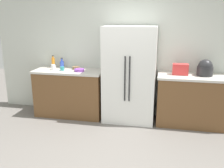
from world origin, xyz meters
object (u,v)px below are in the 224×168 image
Objects in this scene: bowl_a at (76,68)px; cup_b at (62,69)px; rice_cooker at (205,68)px; bottle_a at (53,62)px; refrigerator at (129,75)px; bottle_b at (62,64)px; toaster at (180,69)px; bowl_b at (79,70)px; cup_a at (53,67)px.

cup_b is at bearing -144.61° from bowl_a.
rice_cooker reaches higher than bottle_a.
bottle_b is (-1.42, 0.19, 0.12)m from refrigerator.
bottle_b is 1.41× the size of bowl_a.
bottle_a is at bearing 177.84° from rice_cooker.
bottle_a is (-2.52, 0.13, 0.01)m from toaster.
bottle_a is 3.12× the size of cup_b.
rice_cooker is 2.95m from bottle_a.
rice_cooker is at bearing -2.31° from bottle_b.
rice_cooker reaches higher than toaster.
toaster reaches higher than bowl_b.
toaster is at bearing 2.28° from cup_b.
cup_a is 0.55× the size of bowl_b.
cup_b is at bearing -67.14° from bottle_b.
cup_a is 0.72× the size of bowl_a.
cup_a reaches higher than bowl_b.
refrigerator is at bearing -176.79° from rice_cooker.
cup_a is at bearing 176.35° from cup_b.
toaster is 2.52m from bottle_a.
bottle_a reaches higher than toaster.
refrigerator is 8.62× the size of bottle_b.
bowl_a is at bearing 19.86° from cup_a.
bottle_a is at bearing 114.18° from cup_a.
bottle_b reaches higher than cup_a.
bowl_a is at bearing 177.90° from toaster.
rice_cooker reaches higher than cup_b.
toaster is 0.43m from rice_cooker.
bowl_b is at bearing -20.07° from bottle_a.
refrigerator is 1.35m from rice_cooker.
bowl_b is (0.13, -0.18, -0.00)m from bowl_a.
refrigerator reaches higher than bowl_a.
bottle_a is (-2.94, 0.11, -0.02)m from rice_cooker.
bowl_b is at bearing -2.90° from cup_a.
toaster is at bearing 1.82° from cup_a.
bottle_a is at bearing 173.38° from refrigerator.
bottle_b is at bearing 0.08° from bottle_a.
toaster is 2.33m from bottle_b.
bottle_a is 1.23× the size of bottle_b.
cup_a is (-1.51, -0.02, 0.09)m from refrigerator.
toaster is 1.87× the size of bowl_a.
cup_b is (0.09, -0.22, -0.04)m from bottle_b.
bowl_a is (-1.09, 0.13, 0.06)m from refrigerator.
cup_a is 0.19m from cup_b.
rice_cooker is at bearing 3.03° from bowl_b.
cup_a is at bearing -179.28° from refrigerator.
refrigerator is at bearing -7.50° from bottle_b.
bowl_b is at bearing -27.45° from bottle_b.
bowl_a is at bearing -9.72° from bottle_b.
rice_cooker is 2.44m from bowl_a.
bowl_a is at bearing 178.68° from rice_cooker.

